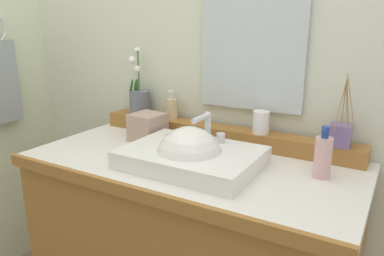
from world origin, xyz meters
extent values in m
cube|color=beige|center=(0.00, 0.42, 1.32)|extent=(3.13, 0.20, 2.63)
cube|color=silver|center=(0.00, 0.00, 0.81)|extent=(1.25, 0.62, 0.04)
cube|color=#95622B|center=(0.00, -0.31, 0.81)|extent=(1.25, 0.02, 0.04)
cube|color=#95622B|center=(0.00, 0.25, 0.86)|extent=(1.17, 0.09, 0.07)
cube|color=white|center=(0.04, -0.06, 0.86)|extent=(0.47, 0.35, 0.06)
sphere|color=white|center=(0.04, -0.07, 0.85)|extent=(0.24, 0.24, 0.24)
cylinder|color=silver|center=(0.04, 0.07, 0.94)|extent=(0.02, 0.02, 0.10)
cylinder|color=silver|center=(0.04, 0.01, 0.99)|extent=(0.02, 0.11, 0.02)
sphere|color=silver|center=(0.04, 0.07, 0.99)|extent=(0.03, 0.03, 0.03)
cylinder|color=silver|center=(-0.02, 0.07, 0.91)|extent=(0.03, 0.03, 0.04)
cylinder|color=silver|center=(0.09, 0.07, 0.91)|extent=(0.03, 0.03, 0.04)
ellipsoid|color=beige|center=(-0.10, 0.04, 0.90)|extent=(0.07, 0.04, 0.02)
cylinder|color=slate|center=(-0.44, 0.26, 0.95)|extent=(0.10, 0.10, 0.11)
cylinder|color=tan|center=(-0.44, 0.26, 1.00)|extent=(0.09, 0.09, 0.01)
cylinder|color=#476B38|center=(-0.44, 0.26, 1.10)|extent=(0.01, 0.01, 0.19)
ellipsoid|color=#387033|center=(-0.48, 0.25, 1.02)|extent=(0.03, 0.03, 0.08)
ellipsoid|color=#387033|center=(-0.47, 0.28, 1.02)|extent=(0.04, 0.04, 0.08)
sphere|color=white|center=(-0.44, 0.25, 1.11)|extent=(0.04, 0.04, 0.04)
sphere|color=white|center=(-0.46, 0.24, 1.16)|extent=(0.03, 0.03, 0.03)
sphere|color=white|center=(-0.45, 0.27, 1.20)|extent=(0.03, 0.03, 0.03)
cylinder|color=#D1BB8B|center=(-0.26, 0.26, 0.94)|extent=(0.05, 0.05, 0.09)
cylinder|color=silver|center=(-0.26, 0.26, 1.00)|extent=(0.02, 0.02, 0.02)
cylinder|color=silver|center=(-0.26, 0.26, 1.02)|extent=(0.02, 0.02, 0.02)
cylinder|color=silver|center=(-0.26, 0.25, 1.02)|extent=(0.01, 0.03, 0.01)
cylinder|color=silver|center=(0.18, 0.24, 0.94)|extent=(0.07, 0.07, 0.09)
cube|color=slate|center=(0.48, 0.24, 0.94)|extent=(0.08, 0.08, 0.08)
cylinder|color=#9E7A4C|center=(0.51, 0.24, 1.06)|extent=(0.05, 0.01, 0.19)
cylinder|color=#9E7A4C|center=(0.49, 0.25, 1.05)|extent=(0.02, 0.02, 0.18)
cylinder|color=#9E7A4C|center=(0.48, 0.26, 1.04)|extent=(0.01, 0.04, 0.15)
cylinder|color=#9E7A4C|center=(0.47, 0.25, 1.04)|extent=(0.03, 0.02, 0.16)
cylinder|color=#9E7A4C|center=(0.47, 0.23, 1.05)|extent=(0.02, 0.02, 0.17)
cylinder|color=#9E7A4C|center=(0.48, 0.21, 1.05)|extent=(0.02, 0.07, 0.17)
cylinder|color=#9E7A4C|center=(0.49, 0.22, 1.05)|extent=(0.02, 0.04, 0.17)
cylinder|color=#D2A2A2|center=(0.46, 0.07, 0.90)|extent=(0.06, 0.06, 0.14)
cylinder|color=navy|center=(0.46, 0.07, 0.97)|extent=(0.02, 0.02, 0.02)
cylinder|color=navy|center=(0.46, 0.07, 0.99)|extent=(0.03, 0.03, 0.02)
cylinder|color=navy|center=(0.46, 0.06, 1.00)|extent=(0.01, 0.03, 0.01)
cube|color=tan|center=(-0.28, 0.11, 0.89)|extent=(0.14, 0.14, 0.12)
cube|color=silver|center=(0.11, 0.30, 1.29)|extent=(0.44, 0.02, 0.64)
cube|color=#909A9E|center=(-1.12, 0.00, 1.03)|extent=(0.02, 0.19, 0.42)
camera|label=1|loc=(0.67, -1.14, 1.33)|focal=34.85mm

